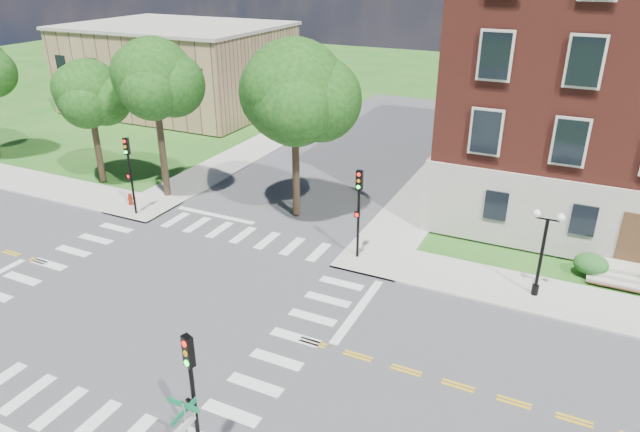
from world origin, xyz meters
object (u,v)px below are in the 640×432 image
at_px(traffic_signal_nw, 129,166).
at_px(street_sign_pole, 186,427).
at_px(fire_hydrant, 130,199).
at_px(twin_lamp_west, 543,249).
at_px(traffic_signal_ne, 359,203).
at_px(traffic_signal_se, 192,386).

xyz_separation_m(traffic_signal_nw, street_sign_pole, (15.24, -14.50, -0.88)).
bearing_deg(fire_hydrant, street_sign_pole, -43.11).
distance_m(twin_lamp_west, street_sign_pole, 17.33).
xyz_separation_m(traffic_signal_ne, traffic_signal_nw, (-14.34, -0.72, 0.00)).
xyz_separation_m(twin_lamp_west, fire_hydrant, (-24.47, 0.06, -2.06)).
relative_size(traffic_signal_se, twin_lamp_west, 1.13).
distance_m(traffic_signal_nw, street_sign_pole, 21.05).
bearing_deg(traffic_signal_ne, twin_lamp_west, 1.14).
height_order(traffic_signal_ne, traffic_signal_nw, same).
distance_m(street_sign_pole, fire_hydrant, 22.69).
bearing_deg(street_sign_pole, traffic_signal_se, 107.08).
bearing_deg(fire_hydrant, traffic_signal_se, -42.21).
distance_m(traffic_signal_ne, traffic_signal_nw, 14.36).
relative_size(traffic_signal_ne, fire_hydrant, 6.40).
height_order(traffic_signal_nw, fire_hydrant, traffic_signal_nw).
height_order(traffic_signal_se, street_sign_pole, traffic_signal_se).
height_order(traffic_signal_se, traffic_signal_nw, same).
bearing_deg(twin_lamp_west, street_sign_pole, -117.35).
height_order(traffic_signal_ne, street_sign_pole, traffic_signal_ne).
relative_size(traffic_signal_se, street_sign_pole, 1.55).
bearing_deg(traffic_signal_nw, street_sign_pole, -43.57).
relative_size(traffic_signal_se, fire_hydrant, 6.40).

